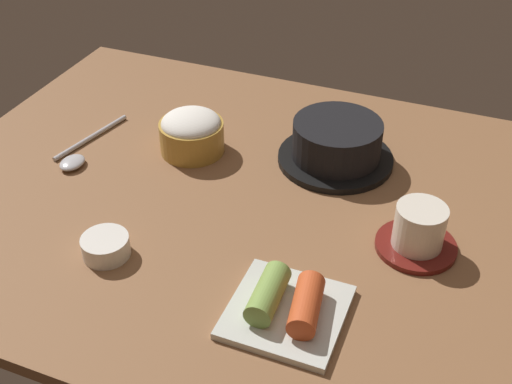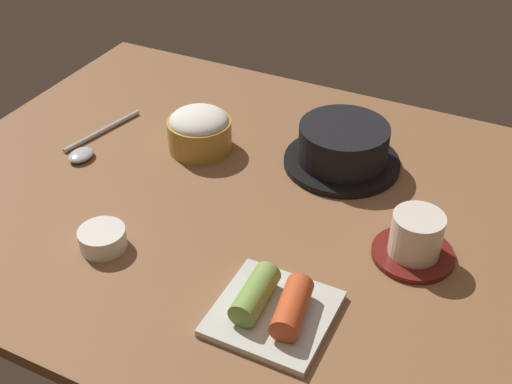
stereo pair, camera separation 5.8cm
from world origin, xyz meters
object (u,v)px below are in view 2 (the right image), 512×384
Objects in this scene: kimchi_plate at (273,307)px; side_bowl_near at (102,238)px; rice_bowl at (199,130)px; stone_pot at (343,147)px; spoon at (89,147)px; tea_cup_with_saucer at (416,239)px.

side_bowl_near is (-25.90, 1.30, -0.06)cm from kimchi_plate.
rice_bowl is at bearing 91.32° from side_bowl_near.
stone_pot is 1.35× the size of kimchi_plate.
rice_bowl is 18.64cm from spoon.
kimchi_plate is (26.53, -28.46, -1.95)cm from rice_bowl.
spoon is (-42.81, 19.87, -0.99)cm from kimchi_plate.
side_bowl_near is at bearing -156.48° from tea_cup_with_saucer.
side_bowl_near is 0.35× the size of spoon.
rice_bowl is at bearing 132.99° from kimchi_plate.
stone_pot is at bearing 134.55° from tea_cup_with_saucer.
tea_cup_with_saucer is 55.07cm from spoon.
stone_pot reaches higher than spoon.
spoon is at bearing -159.95° from stone_pot.
rice_bowl is 1.64× the size of side_bowl_near.
stone_pot reaches higher than kimchi_plate.
kimchi_plate reaches higher than side_bowl_near.
rice_bowl is 38.96cm from kimchi_plate.
rice_bowl is at bearing 27.81° from spoon.
rice_bowl is at bearing 164.69° from tea_cup_with_saucer.
kimchi_plate is 2.15× the size of side_bowl_near.
side_bowl_near is (0.62, -27.17, -2.02)cm from rice_bowl.
rice_bowl reaches higher than side_bowl_near.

